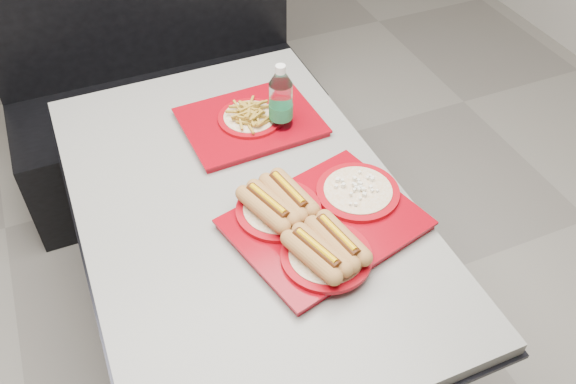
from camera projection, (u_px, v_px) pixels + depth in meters
name	position (u px, v px, depth m)	size (l,w,h in m)	color
ground	(252.00, 342.00, 2.27)	(6.00, 6.00, 0.00)	gray
diner_table	(244.00, 239.00, 1.86)	(0.92, 1.42, 0.75)	black
booth_bench	(162.00, 95.00, 2.70)	(1.30, 0.57, 1.35)	black
tray_near	(318.00, 221.00, 1.63)	(0.56, 0.49, 0.11)	maroon
tray_far	(250.00, 119.00, 1.97)	(0.44, 0.35, 0.08)	maroon
water_bottle	(281.00, 104.00, 1.89)	(0.08, 0.08, 0.24)	silver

